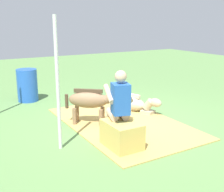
{
  "coord_description": "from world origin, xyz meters",
  "views": [
    {
      "loc": [
        -5.05,
        3.16,
        2.14
      ],
      "look_at": [
        0.2,
        0.08,
        0.55
      ],
      "focal_mm": 46.69,
      "sensor_mm": 36.0,
      "label": 1
    }
  ],
  "objects_px": {
    "hay_bale": "(122,135)",
    "water_barrel": "(27,85)",
    "pony_standing": "(93,100)",
    "pony_lying": "(132,103)",
    "tent_pole_left": "(58,85)",
    "person_seated": "(119,104)"
  },
  "relations": [
    {
      "from": "tent_pole_left",
      "to": "person_seated",
      "type": "bearing_deg",
      "value": -110.31
    },
    {
      "from": "hay_bale",
      "to": "water_barrel",
      "type": "bearing_deg",
      "value": 8.72
    },
    {
      "from": "pony_lying",
      "to": "tent_pole_left",
      "type": "bearing_deg",
      "value": 116.65
    },
    {
      "from": "water_barrel",
      "to": "person_seated",
      "type": "bearing_deg",
      "value": -170.41
    },
    {
      "from": "pony_standing",
      "to": "tent_pole_left",
      "type": "height_order",
      "value": "tent_pole_left"
    },
    {
      "from": "hay_bale",
      "to": "pony_standing",
      "type": "distance_m",
      "value": 1.33
    },
    {
      "from": "hay_bale",
      "to": "tent_pole_left",
      "type": "distance_m",
      "value": 1.37
    },
    {
      "from": "person_seated",
      "to": "tent_pole_left",
      "type": "relative_size",
      "value": 0.6
    },
    {
      "from": "pony_standing",
      "to": "tent_pole_left",
      "type": "relative_size",
      "value": 0.51
    },
    {
      "from": "pony_standing",
      "to": "pony_lying",
      "type": "bearing_deg",
      "value": -73.98
    },
    {
      "from": "pony_lying",
      "to": "tent_pole_left",
      "type": "relative_size",
      "value": 0.6
    },
    {
      "from": "hay_bale",
      "to": "person_seated",
      "type": "relative_size",
      "value": 0.51
    },
    {
      "from": "pony_standing",
      "to": "pony_lying",
      "type": "distance_m",
      "value": 1.35
    },
    {
      "from": "person_seated",
      "to": "water_barrel",
      "type": "relative_size",
      "value": 1.54
    },
    {
      "from": "hay_bale",
      "to": "tent_pole_left",
      "type": "bearing_deg",
      "value": 60.95
    },
    {
      "from": "hay_bale",
      "to": "person_seated",
      "type": "xyz_separation_m",
      "value": [
        0.16,
        -0.03,
        0.51
      ]
    },
    {
      "from": "person_seated",
      "to": "pony_lying",
      "type": "distance_m",
      "value": 2.07
    },
    {
      "from": "hay_bale",
      "to": "water_barrel",
      "type": "xyz_separation_m",
      "value": [
        3.85,
        0.59,
        0.2
      ]
    },
    {
      "from": "water_barrel",
      "to": "hay_bale",
      "type": "bearing_deg",
      "value": -171.28
    },
    {
      "from": "person_seated",
      "to": "tent_pole_left",
      "type": "distance_m",
      "value": 1.08
    },
    {
      "from": "pony_lying",
      "to": "tent_pole_left",
      "type": "height_order",
      "value": "tent_pole_left"
    },
    {
      "from": "water_barrel",
      "to": "tent_pole_left",
      "type": "distance_m",
      "value": 3.42
    }
  ]
}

